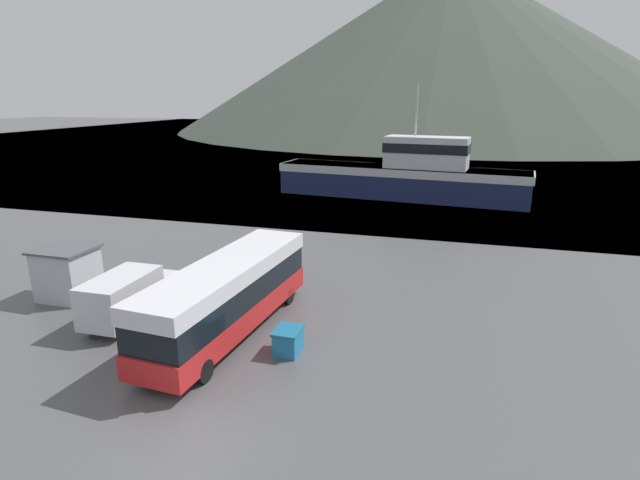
{
  "coord_description": "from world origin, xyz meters",
  "views": [
    {
      "loc": [
        7.49,
        -10.87,
        10.18
      ],
      "look_at": [
        -0.29,
        16.29,
        2.0
      ],
      "focal_mm": 28.0,
      "sensor_mm": 36.0,
      "label": 1
    }
  ],
  "objects_px": {
    "delivery_van": "(129,294)",
    "dock_kiosk": "(68,273)",
    "tour_bus": "(228,294)",
    "fishing_boat": "(405,175)",
    "storage_bin": "(288,341)"
  },
  "relations": [
    {
      "from": "tour_bus",
      "to": "delivery_van",
      "type": "bearing_deg",
      "value": -176.04
    },
    {
      "from": "tour_bus",
      "to": "fishing_boat",
      "type": "xyz_separation_m",
      "value": [
        3.82,
        32.89,
        0.55
      ]
    },
    {
      "from": "dock_kiosk",
      "to": "delivery_van",
      "type": "bearing_deg",
      "value": -16.04
    },
    {
      "from": "delivery_van",
      "to": "dock_kiosk",
      "type": "distance_m",
      "value": 4.85
    },
    {
      "from": "tour_bus",
      "to": "fishing_boat",
      "type": "distance_m",
      "value": 33.11
    },
    {
      "from": "delivery_van",
      "to": "storage_bin",
      "type": "distance_m",
      "value": 8.37
    },
    {
      "from": "delivery_van",
      "to": "fishing_boat",
      "type": "xyz_separation_m",
      "value": [
        8.99,
        32.87,
        1.19
      ]
    },
    {
      "from": "delivery_van",
      "to": "storage_bin",
      "type": "relative_size",
      "value": 4.18
    },
    {
      "from": "storage_bin",
      "to": "tour_bus",
      "type": "bearing_deg",
      "value": 161.78
    },
    {
      "from": "tour_bus",
      "to": "fishing_boat",
      "type": "height_order",
      "value": "fishing_boat"
    },
    {
      "from": "tour_bus",
      "to": "delivery_van",
      "type": "xyz_separation_m",
      "value": [
        -5.17,
        0.02,
        -0.63
      ]
    },
    {
      "from": "fishing_boat",
      "to": "storage_bin",
      "type": "xyz_separation_m",
      "value": [
        -0.71,
        -33.91,
        -1.87
      ]
    },
    {
      "from": "fishing_boat",
      "to": "dock_kiosk",
      "type": "bearing_deg",
      "value": 162.77
    },
    {
      "from": "delivery_van",
      "to": "fishing_boat",
      "type": "distance_m",
      "value": 34.1
    },
    {
      "from": "fishing_boat",
      "to": "dock_kiosk",
      "type": "height_order",
      "value": "fishing_boat"
    }
  ]
}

